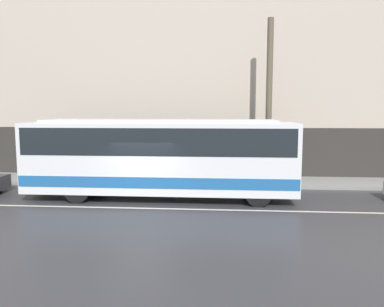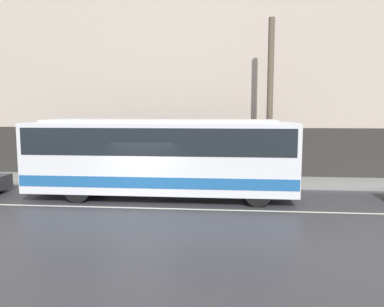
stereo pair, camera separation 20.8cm
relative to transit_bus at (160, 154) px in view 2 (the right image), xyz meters
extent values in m
plane|color=#333338|center=(-0.51, -1.74, -1.89)|extent=(60.00, 60.00, 0.00)
cube|color=gray|center=(-0.51, 3.65, -1.82)|extent=(60.00, 2.78, 0.15)
cube|color=#B7A899|center=(-0.51, 5.19, 3.82)|extent=(60.00, 0.30, 11.43)
cube|color=#2D2B28|center=(-0.51, 5.03, -0.49)|extent=(60.00, 0.06, 2.80)
cube|color=beige|center=(-0.51, -1.74, -1.89)|extent=(54.00, 0.14, 0.01)
cube|color=silver|center=(-0.01, 0.00, -0.10)|extent=(11.30, 2.53, 2.89)
cube|color=#1E5999|center=(-0.01, 0.00, -0.99)|extent=(11.24, 2.55, 0.45)
cube|color=black|center=(-0.01, 0.00, 0.62)|extent=(10.96, 2.55, 1.10)
cube|color=orange|center=(5.59, 0.00, 1.16)|extent=(0.12, 1.90, 0.28)
cube|color=silver|center=(-0.01, 0.00, 1.41)|extent=(9.60, 2.15, 0.12)
cylinder|color=black|center=(4.04, -1.10, -1.37)|extent=(1.04, 0.28, 1.04)
cylinder|color=black|center=(4.04, 1.10, -1.37)|extent=(1.04, 0.28, 1.04)
cylinder|color=black|center=(-3.26, -1.10, -1.37)|extent=(1.04, 0.28, 1.04)
cylinder|color=black|center=(-3.26, 1.10, -1.37)|extent=(1.04, 0.28, 1.04)
cylinder|color=brown|center=(4.88, 3.03, 2.25)|extent=(0.30, 0.30, 7.99)
cylinder|color=navy|center=(0.09, 2.98, -0.99)|extent=(0.36, 0.36, 1.50)
sphere|color=tan|center=(0.09, 2.98, -0.11)|extent=(0.27, 0.27, 0.27)
camera|label=1|loc=(2.58, -15.61, 1.86)|focal=35.00mm
camera|label=2|loc=(2.79, -15.59, 1.86)|focal=35.00mm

